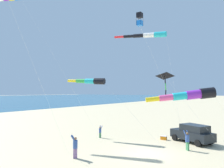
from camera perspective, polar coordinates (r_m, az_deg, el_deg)
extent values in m
plane|color=#C6B58C|center=(18.94, 9.31, -18.00)|extent=(600.00, 600.00, 0.00)
cube|color=black|center=(23.74, 20.78, -12.77)|extent=(4.67, 3.56, 0.84)
cube|color=black|center=(23.39, 21.41, -11.03)|extent=(3.03, 2.60, 0.68)
cylinder|color=black|center=(24.12, 16.60, -13.66)|extent=(0.69, 0.49, 0.66)
cylinder|color=black|center=(25.45, 19.59, -13.01)|extent=(0.69, 0.49, 0.66)
cylinder|color=black|center=(22.22, 22.17, -14.60)|extent=(0.69, 0.49, 0.66)
cylinder|color=black|center=(23.65, 25.07, -13.78)|extent=(0.69, 0.49, 0.66)
cube|color=orange|center=(24.26, 13.77, -13.98)|extent=(0.60, 0.40, 0.36)
cube|color=white|center=(24.22, 13.76, -13.50)|extent=(0.62, 0.42, 0.06)
cube|color=#8E6B9E|center=(17.57, -9.91, -17.96)|extent=(0.33, 0.31, 0.77)
cylinder|color=#335199|center=(17.39, -9.89, -15.73)|extent=(0.50, 0.50, 0.64)
sphere|color=#A37551|center=(17.29, -9.88, -14.31)|extent=(0.24, 0.24, 0.24)
cylinder|color=#335199|center=(17.14, -10.47, -14.27)|extent=(0.36, 0.32, 0.48)
cylinder|color=#335199|center=(17.45, -10.36, -14.05)|extent=(0.36, 0.32, 0.48)
cube|color=#3D7F51|center=(20.58, 19.71, -15.53)|extent=(0.32, 0.30, 0.75)
cylinder|color=#335199|center=(20.44, 19.69, -13.67)|extent=(0.48, 0.48, 0.62)
sphere|color=brown|center=(20.35, 19.67, -12.50)|extent=(0.23, 0.23, 0.23)
cylinder|color=#335199|center=(20.38, 19.06, -12.38)|extent=(0.35, 0.31, 0.47)
cylinder|color=#335199|center=(20.56, 19.77, -12.28)|extent=(0.35, 0.31, 0.47)
cube|color=#3D7F51|center=(24.55, -3.23, -13.64)|extent=(0.13, 0.23, 0.58)
cylinder|color=#335199|center=(24.45, -3.23, -12.43)|extent=(0.28, 0.28, 0.48)
sphere|color=brown|center=(24.39, -3.22, -11.67)|extent=(0.18, 0.18, 0.18)
cylinder|color=#335199|center=(24.55, -3.30, -11.54)|extent=(0.09, 0.29, 0.36)
cylinder|color=#335199|center=(24.42, -2.83, -11.59)|extent=(0.09, 0.29, 0.36)
cylinder|color=#1EB7C6|center=(28.86, 12.93, 12.93)|extent=(1.63, 0.80, 0.84)
cylinder|color=white|center=(29.40, 10.03, 12.88)|extent=(1.61, 0.70, 0.74)
cylinder|color=black|center=(30.00, 7.24, 12.81)|extent=(1.60, 0.60, 0.64)
cylinder|color=black|center=(30.68, 4.57, 12.71)|extent=(1.59, 0.50, 0.54)
cylinder|color=red|center=(31.41, 2.01, 12.59)|extent=(1.57, 0.41, 0.45)
cylinder|color=white|center=(25.89, 16.30, 0.22)|extent=(2.73, 2.81, 12.42)
cylinder|color=black|center=(14.32, 24.35, -2.25)|extent=(1.12, 1.02, 0.74)
cylinder|color=purple|center=(14.06, 21.13, -2.70)|extent=(1.06, 0.93, 0.65)
cylinder|color=#1EB7C6|center=(13.85, 17.80, -3.16)|extent=(1.01, 0.85, 0.57)
cylinder|color=#EF4C93|center=(13.69, 14.38, -3.62)|extent=(0.95, 0.77, 0.48)
cylinder|color=yellow|center=(13.58, 10.88, -4.08)|extent=(0.90, 0.69, 0.39)
cylinder|color=white|center=(27.72, -14.33, 5.25)|extent=(8.88, 5.09, 17.43)
pyramid|color=black|center=(22.53, 14.07, 2.26)|extent=(1.75, 1.62, 0.67)
cylinder|color=black|center=(22.48, 14.11, 2.07)|extent=(0.70, 0.95, 0.73)
cylinder|color=black|center=(22.46, 14.16, 1.04)|extent=(0.16, 0.15, 0.68)
cylinder|color=green|center=(22.46, 14.28, -0.68)|extent=(0.16, 0.21, 0.68)
cylinder|color=black|center=(22.48, 14.32, -2.40)|extent=(0.17, 0.17, 0.68)
cylinder|color=white|center=(21.37, 20.96, -6.84)|extent=(5.59, 0.64, 6.76)
cylinder|color=white|center=(17.30, -21.00, 6.19)|extent=(1.13, 6.63, 15.29)
cube|color=black|center=(20.86, 7.47, 17.94)|extent=(0.48, 0.48, 0.47)
cube|color=blue|center=(20.61, 7.48, 15.98)|extent=(0.48, 0.48, 0.47)
cylinder|color=black|center=(20.64, 6.57, 17.05)|extent=(0.02, 0.02, 1.22)
cylinder|color=black|center=(20.44, 7.79, 17.25)|extent=(0.02, 0.02, 1.22)
cylinder|color=black|center=(21.03, 7.18, 16.68)|extent=(0.02, 0.02, 1.22)
cylinder|color=black|center=(20.84, 8.38, 16.87)|extent=(0.02, 0.02, 1.22)
cylinder|color=white|center=(22.41, 14.34, -0.81)|extent=(2.29, 7.14, 11.35)
cylinder|color=black|center=(24.39, -3.41, 0.74)|extent=(1.38, 0.96, 0.77)
cylinder|color=#1EB7C6|center=(24.99, -5.94, 0.77)|extent=(1.35, 0.82, 0.64)
cylinder|color=green|center=(25.63, -8.35, 0.81)|extent=(1.32, 0.69, 0.50)
cylinder|color=yellow|center=(26.31, -10.63, 0.84)|extent=(1.29, 0.56, 0.37)
cylinder|color=white|center=(21.89, 5.03, -7.59)|extent=(7.28, 0.71, 6.21)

